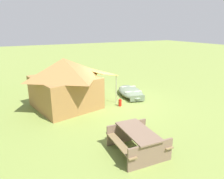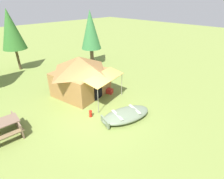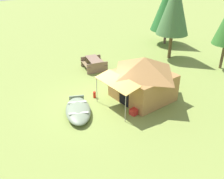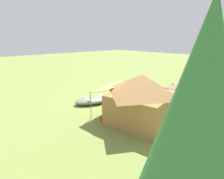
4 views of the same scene
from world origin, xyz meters
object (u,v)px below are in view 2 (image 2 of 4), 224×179
object	(u,v)px
pine_tree_back_right	(91,30)
pine_tree_far_center	(11,30)
beached_rowboat	(126,115)
canvas_cabin_tent	(81,75)
fuel_can	(91,114)
cooler_box	(109,91)

from	to	relation	value
pine_tree_back_right	pine_tree_far_center	size ratio (longest dim) A/B	0.96
beached_rowboat	canvas_cabin_tent	xyz separation A→B (m)	(0.04, 3.91, 1.08)
beached_rowboat	pine_tree_far_center	world-z (taller)	pine_tree_far_center
canvas_cabin_tent	fuel_can	xyz separation A→B (m)	(-1.25, -2.48, -1.12)
cooler_box	pine_tree_back_right	size ratio (longest dim) A/B	0.10
fuel_can	pine_tree_far_center	bearing A→B (deg)	89.75
cooler_box	canvas_cabin_tent	bearing A→B (deg)	135.28
cooler_box	beached_rowboat	bearing A→B (deg)	-116.45
beached_rowboat	cooler_box	bearing A→B (deg)	63.55
canvas_cabin_tent	pine_tree_back_right	xyz separation A→B (m)	(4.44, 4.35, 1.78)
cooler_box	pine_tree_back_right	distance (m)	7.07
beached_rowboat	fuel_can	size ratio (longest dim) A/B	8.00
fuel_can	pine_tree_back_right	bearing A→B (deg)	50.18
beached_rowboat	fuel_can	distance (m)	1.88
canvas_cabin_tent	pine_tree_far_center	distance (m)	7.90
beached_rowboat	cooler_box	xyz separation A→B (m)	(1.32, 2.65, -0.07)
pine_tree_far_center	canvas_cabin_tent	bearing A→B (deg)	-80.86
beached_rowboat	pine_tree_far_center	xyz separation A→B (m)	(-1.17, 11.44, 3.18)
cooler_box	pine_tree_far_center	bearing A→B (deg)	105.81
pine_tree_back_right	fuel_can	bearing A→B (deg)	-129.82
canvas_cabin_tent	beached_rowboat	bearing A→B (deg)	-90.57
canvas_cabin_tent	fuel_can	bearing A→B (deg)	-116.82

